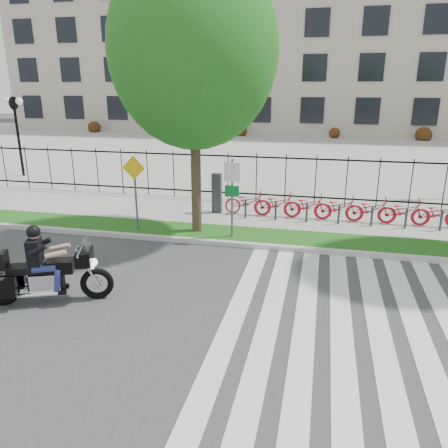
# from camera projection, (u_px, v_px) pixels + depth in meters

# --- Properties ---
(ground) EXTENTS (120.00, 120.00, 0.00)m
(ground) POSITION_uv_depth(u_px,v_px,m) (143.00, 303.00, 10.07)
(ground) COLOR #393A3C
(ground) RESTS_ON ground
(curb) EXTENTS (60.00, 0.20, 0.15)m
(curb) POSITION_uv_depth(u_px,v_px,m) (194.00, 241.00, 13.86)
(curb) COLOR #B4B0AA
(curb) RESTS_ON ground
(grass_verge) EXTENTS (60.00, 1.50, 0.15)m
(grass_verge) POSITION_uv_depth(u_px,v_px,m) (201.00, 232.00, 14.65)
(grass_verge) COLOR #195014
(grass_verge) RESTS_ON ground
(sidewalk) EXTENTS (60.00, 3.50, 0.15)m
(sidewalk) POSITION_uv_depth(u_px,v_px,m) (218.00, 212.00, 16.97)
(sidewalk) COLOR #9B9891
(sidewalk) RESTS_ON ground
(plaza) EXTENTS (80.00, 34.00, 0.10)m
(plaza) POSITION_uv_depth(u_px,v_px,m) (272.00, 150.00, 33.27)
(plaza) COLOR #9B9891
(plaza) RESTS_ON ground
(crosswalk_stripes) EXTENTS (5.70, 8.00, 0.01)m
(crosswalk_stripes) POSITION_uv_depth(u_px,v_px,m) (360.00, 327.00, 9.05)
(crosswalk_stripes) COLOR silver
(crosswalk_stripes) RESTS_ON ground
(iron_fence) EXTENTS (30.00, 0.06, 2.00)m
(iron_fence) POSITION_uv_depth(u_px,v_px,m) (228.00, 176.00, 18.27)
(iron_fence) COLOR black
(iron_fence) RESTS_ON sidewalk
(office_building) EXTENTS (60.00, 21.90, 20.15)m
(office_building) POSITION_uv_depth(u_px,v_px,m) (297.00, 36.00, 48.75)
(office_building) COLOR #AD9E8B
(office_building) RESTS_ON ground
(lamp_post_left) EXTENTS (1.06, 0.70, 4.25)m
(lamp_post_left) POSITION_uv_depth(u_px,v_px,m) (16.00, 117.00, 22.79)
(lamp_post_left) COLOR black
(lamp_post_left) RESTS_ON ground
(street_tree_1) EXTENTS (5.09, 5.09, 8.56)m
(street_tree_1) POSITION_uv_depth(u_px,v_px,m) (193.00, 51.00, 12.94)
(street_tree_1) COLOR #35261D
(street_tree_1) RESTS_ON grass_verge
(bike_share_station) EXTENTS (9.95, 0.84, 1.50)m
(bike_share_station) POSITION_uv_depth(u_px,v_px,m) (352.00, 208.00, 15.51)
(bike_share_station) COLOR #2D2D33
(bike_share_station) RESTS_ON sidewalk
(sign_pole_regulatory) EXTENTS (0.50, 0.09, 2.50)m
(sign_pole_regulatory) POSITION_uv_depth(u_px,v_px,m) (232.00, 188.00, 13.55)
(sign_pole_regulatory) COLOR #59595B
(sign_pole_regulatory) RESTS_ON grass_verge
(sign_pole_warning) EXTENTS (0.78, 0.09, 2.49)m
(sign_pole_warning) POSITION_uv_depth(u_px,v_px,m) (135.00, 183.00, 14.24)
(sign_pole_warning) COLOR #59595B
(sign_pole_warning) RESTS_ON grass_verge
(motorcycle_rider) EXTENTS (2.77, 1.47, 2.25)m
(motorcycle_rider) POSITION_uv_depth(u_px,v_px,m) (46.00, 272.00, 9.92)
(motorcycle_rider) COLOR black
(motorcycle_rider) RESTS_ON ground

